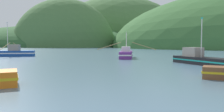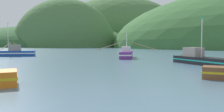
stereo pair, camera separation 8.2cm
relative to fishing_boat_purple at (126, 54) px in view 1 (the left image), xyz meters
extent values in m
ellipsoid|color=#2D562D|center=(-108.43, 158.86, -0.78)|extent=(192.30, 153.84, 40.11)
ellipsoid|color=#47703D|center=(-72.90, 115.98, -0.78)|extent=(81.02, 64.82, 74.43)
ellipsoid|color=#47703D|center=(-52.47, 204.59, -0.78)|extent=(156.12, 124.90, 109.61)
cube|color=#6B2D84|center=(-0.01, 0.09, -0.13)|extent=(3.50, 9.02, 1.31)
cube|color=white|center=(-0.01, 0.09, -0.06)|extent=(3.53, 9.11, 0.24)
cone|color=#6B2D84|center=(-0.61, 4.08, 0.88)|extent=(0.23, 0.23, 0.70)
cube|color=silver|center=(0.14, -0.90, 1.00)|extent=(1.89, 2.29, 0.94)
cylinder|color=silver|center=(-0.06, 0.43, 2.36)|extent=(0.12, 0.12, 3.67)
cube|color=white|center=(-0.06, 0.43, 4.32)|extent=(0.08, 0.36, 0.20)
cylinder|color=#997F4C|center=(-3.44, -0.43, 1.56)|extent=(4.72, 0.83, 1.57)
cylinder|color=#997F4C|center=(3.42, 0.60, 1.56)|extent=(4.72, 0.83, 1.57)
cube|color=#19479E|center=(-25.47, -1.13, -0.15)|extent=(9.53, 5.56, 1.26)
cube|color=white|center=(-25.47, -1.13, -0.09)|extent=(9.63, 5.61, 0.23)
cube|color=gray|center=(-24.96, -0.92, 1.16)|extent=(2.64, 2.38, 1.36)
cylinder|color=silver|center=(-26.23, -1.44, 3.48)|extent=(0.12, 0.12, 6.00)
cube|color=white|center=(-26.23, -1.44, 6.60)|extent=(0.34, 0.17, 0.20)
cylinder|color=#997F4C|center=(-23.86, -5.04, 1.50)|extent=(2.55, 5.95, 1.56)
cylinder|color=#997F4C|center=(-27.09, 2.78, 1.50)|extent=(2.55, 5.95, 1.56)
cube|color=black|center=(12.57, -10.91, -0.27)|extent=(7.45, 9.05, 1.02)
cube|color=teal|center=(12.57, -10.91, -0.22)|extent=(7.52, 9.14, 0.18)
cube|color=gray|center=(11.58, -9.54, 0.88)|extent=(2.86, 3.07, 1.29)
cylinder|color=silver|center=(12.51, -10.83, 2.79)|extent=(0.12, 0.12, 5.11)
cube|color=teal|center=(12.51, -10.83, 5.46)|extent=(0.24, 0.31, 0.20)
camera|label=1|loc=(8.73, -43.28, 2.09)|focal=36.11mm
camera|label=2|loc=(8.81, -43.26, 2.09)|focal=36.11mm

